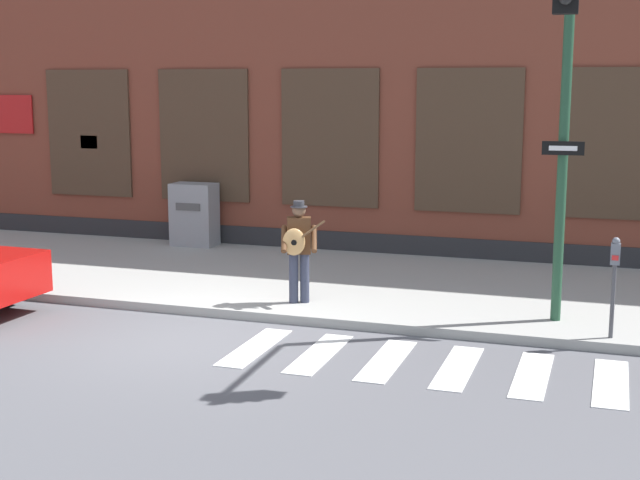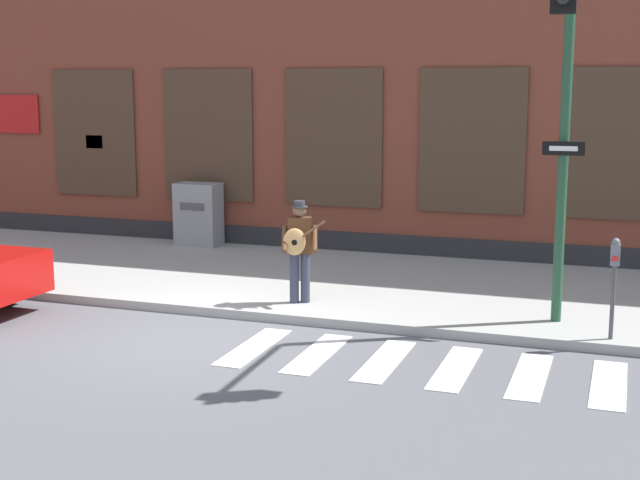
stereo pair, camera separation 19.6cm
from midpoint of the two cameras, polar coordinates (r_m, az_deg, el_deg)
name	(u,v)px [view 2 (the right image)]	position (r m, az deg, el deg)	size (l,w,h in m)	color
ground_plane	(188,340)	(13.14, -8.01, -6.33)	(160.00, 160.00, 0.00)	#56565B
sidewalk	(288,279)	(16.64, -1.75, -2.49)	(28.00, 5.43, 0.14)	#9E9E99
building_backdrop	(361,68)	(20.71, 2.95, 10.92)	(28.00, 4.06, 8.02)	brown
crosswalk	(420,364)	(11.97, 6.86, -7.91)	(5.20, 1.90, 0.01)	silver
busker	(299,246)	(14.35, -0.96, -0.36)	(0.78, 0.67, 1.67)	#33384C
traffic_light	(564,79)	(12.55, 15.81, 9.88)	(0.60, 2.57, 5.22)	#234C33
parking_meter	(614,273)	(12.99, 18.73, -2.01)	(0.13, 0.11, 1.44)	#47474C
utility_box	(199,214)	(19.73, -7.50, 1.65)	(0.96, 0.60, 1.37)	gray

